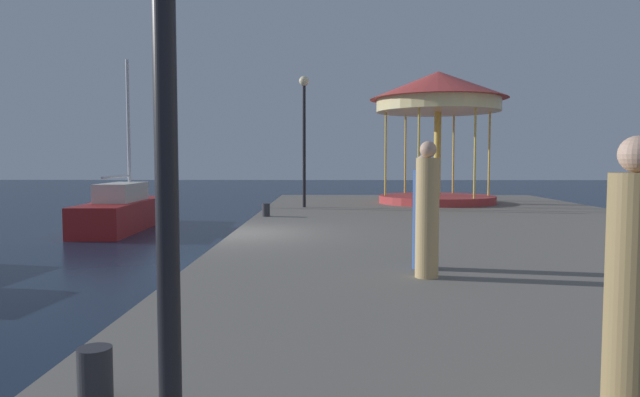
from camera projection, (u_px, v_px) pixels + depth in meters
ground_plane at (232, 266)px, 13.45m from camera, size 120.00×120.00×0.00m
quay_dock at (491, 250)px, 13.34m from camera, size 12.22×29.67×0.80m
sailboat_red at (123, 211)px, 20.61m from camera, size 1.86×6.37×6.26m
carousel at (438, 105)px, 22.56m from camera, size 5.44×5.44×5.24m
lamp_post_mid_promenade at (304, 119)px, 20.56m from camera, size 0.36×0.36×4.76m
bollard_center at (95, 376)px, 3.97m from camera, size 0.24×0.24×0.40m
bollard_south at (266, 210)px, 17.32m from camera, size 0.24×0.24×0.40m
person_near_carousel at (427, 214)px, 8.23m from camera, size 0.34×0.34×1.99m
person_by_the_water at (423, 215)px, 8.92m from camera, size 0.34×0.34×1.80m
person_far_corner at (633, 287)px, 3.70m from camera, size 0.34×0.34×1.87m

